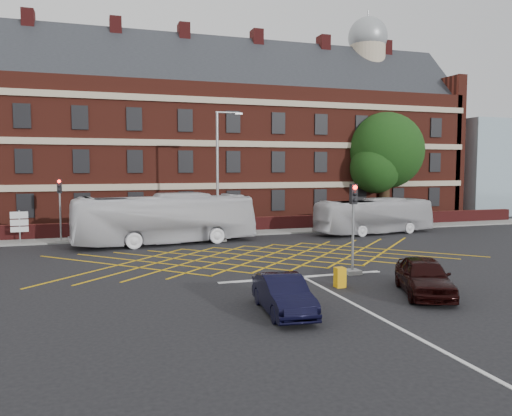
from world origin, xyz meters
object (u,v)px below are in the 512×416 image
object	(u,v)px
traffic_light_far	(60,217)
street_lamp	(219,197)
bus_left	(165,219)
car_maroon	(424,276)
bus_right	(374,216)
traffic_light_near	(353,237)
deciduous_tree	(385,156)
direction_signs	(19,223)
car_navy	(283,294)
utility_cabinet	(340,277)

from	to	relation	value
traffic_light_far	street_lamp	xyz separation A→B (m)	(10.26, -2.39, 1.25)
bus_left	car_maroon	distance (m)	18.26
bus_right	traffic_light_near	xyz separation A→B (m)	(-8.60, -12.31, 0.42)
deciduous_tree	direction_signs	bearing A→B (deg)	-172.41
car_navy	utility_cabinet	size ratio (longest dim) A/B	4.71
bus_right	direction_signs	world-z (taller)	bus_right
car_maroon	street_lamp	world-z (taller)	street_lamp
street_lamp	utility_cabinet	size ratio (longest dim) A/B	10.44
bus_right	traffic_light_far	xyz separation A→B (m)	(-22.39, 2.40, 0.42)
utility_cabinet	traffic_light_far	bearing A→B (deg)	125.46
traffic_light_near	car_navy	bearing A→B (deg)	-137.67
utility_cabinet	bus_right	bearing A→B (deg)	54.35
traffic_light_near	utility_cabinet	xyz separation A→B (m)	(-1.78, -2.16, -1.34)
traffic_light_near	direction_signs	xyz separation A→B (m)	(-16.37, 15.19, -0.39)
bus_left	traffic_light_near	bearing A→B (deg)	-156.11
bus_left	traffic_light_far	world-z (taller)	traffic_light_far
car_navy	traffic_light_near	distance (m)	7.36
car_navy	traffic_light_far	xyz separation A→B (m)	(-8.41, 19.62, 1.11)
deciduous_tree	utility_cabinet	size ratio (longest dim) A/B	11.91
car_navy	deciduous_tree	world-z (taller)	deciduous_tree
bus_left	bus_right	world-z (taller)	bus_left
car_navy	deciduous_tree	size ratio (longest dim) A/B	0.40
direction_signs	utility_cabinet	bearing A→B (deg)	-49.93
deciduous_tree	car_navy	bearing A→B (deg)	-128.48
bus_right	deciduous_tree	xyz separation A→B (m)	(5.18, 6.89, 4.73)
traffic_light_far	car_maroon	bearing A→B (deg)	-52.45
car_maroon	traffic_light_near	world-z (taller)	traffic_light_near
street_lamp	utility_cabinet	xyz separation A→B (m)	(1.75, -14.48, -2.60)
bus_left	car_navy	distance (m)	17.12
direction_signs	utility_cabinet	xyz separation A→B (m)	(14.59, -17.34, -0.96)
bus_left	direction_signs	xyz separation A→B (m)	(-9.18, 3.10, -0.28)
traffic_light_far	utility_cabinet	distance (m)	20.76
bus_left	traffic_light_near	world-z (taller)	traffic_light_near
car_navy	traffic_light_far	bearing A→B (deg)	117.83
traffic_light_far	street_lamp	world-z (taller)	street_lamp
traffic_light_far	direction_signs	xyz separation A→B (m)	(-2.57, 0.47, -0.39)
car_navy	utility_cabinet	distance (m)	4.53
car_maroon	utility_cabinet	xyz separation A→B (m)	(-2.60, 2.14, -0.32)
deciduous_tree	bus_left	bearing A→B (deg)	-161.26
bus_right	car_navy	bearing A→B (deg)	134.32
bus_right	traffic_light_near	bearing A→B (deg)	138.47
traffic_light_near	traffic_light_far	xyz separation A→B (m)	(-13.80, 14.71, 0.00)
bus_left	direction_signs	world-z (taller)	bus_left
deciduous_tree	direction_signs	distance (m)	30.77
bus_left	street_lamp	size ratio (longest dim) A/B	1.35
car_maroon	utility_cabinet	size ratio (longest dim) A/B	5.19
traffic_light_near	utility_cabinet	world-z (taller)	traffic_light_near
car_maroon	bus_right	bearing A→B (deg)	88.28
traffic_light_near	traffic_light_far	world-z (taller)	same
utility_cabinet	car_maroon	bearing A→B (deg)	-39.48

